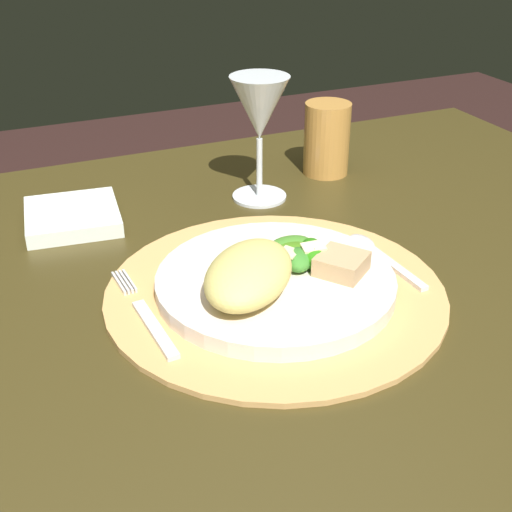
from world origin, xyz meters
The scene contains 11 objects.
dining_table centered at (0.00, 0.00, 0.60)m, with size 1.31×0.80×0.76m.
placemat centered at (0.07, -0.06, 0.76)m, with size 0.35×0.35×0.01m, color tan.
dinner_plate centered at (0.07, -0.06, 0.77)m, with size 0.25×0.25×0.02m, color silver.
pasta_serving centered at (0.03, -0.08, 0.80)m, with size 0.13×0.08×0.04m, color #DFCC6D.
salad_greens centered at (0.11, -0.05, 0.79)m, with size 0.07×0.08×0.02m.
bread_piece centered at (0.13, -0.08, 0.79)m, with size 0.05×0.05×0.02m, color tan.
fork centered at (-0.07, -0.06, 0.76)m, with size 0.02×0.17×0.00m.
spoon centered at (0.20, -0.04, 0.76)m, with size 0.02×0.14×0.01m.
napkin centered at (-0.09, 0.19, 0.77)m, with size 0.11×0.12×0.02m, color white.
wine_glass centered at (0.15, 0.17, 0.87)m, with size 0.08×0.08×0.16m.
amber_tumbler centered at (0.28, 0.21, 0.81)m, with size 0.07×0.07×0.10m, color #C4883D.
Camera 1 is at (-0.19, -0.61, 1.14)m, focal length 47.98 mm.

